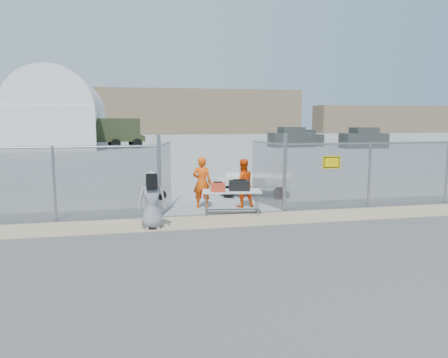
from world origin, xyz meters
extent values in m
plane|color=#484545|center=(0.00, 0.00, 0.00)|extent=(160.00, 160.00, 0.00)
cube|color=gray|center=(0.00, 42.00, 0.01)|extent=(160.00, 80.00, 0.01)
cube|color=tan|center=(0.00, 1.00, 0.01)|extent=(44.00, 1.60, 0.01)
cube|color=#DB4222|center=(-0.25, 1.69, 0.90)|extent=(0.48, 0.38, 0.27)
cube|color=black|center=(0.43, 1.75, 0.92)|extent=(0.70, 0.50, 0.31)
imported|color=#FF500A|center=(-0.53, 3.02, 0.86)|extent=(0.73, 0.61, 1.72)
imported|color=#FF500A|center=(0.84, 2.90, 0.82)|extent=(0.82, 0.65, 1.63)
imported|color=gray|center=(-2.30, 0.54, 0.79)|extent=(0.79, 0.53, 1.58)
camera|label=1|loc=(-2.88, -11.15, 2.94)|focal=35.00mm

